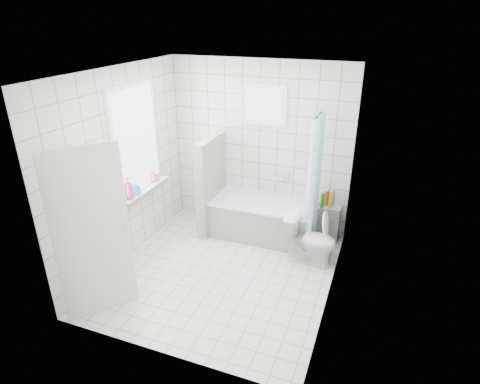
% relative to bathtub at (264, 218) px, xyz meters
% --- Properties ---
extents(ground, '(3.00, 3.00, 0.00)m').
position_rel_bathtub_xyz_m(ground, '(-0.22, -1.13, -0.29)').
color(ground, white).
rests_on(ground, ground).
extents(ceiling, '(3.00, 3.00, 0.00)m').
position_rel_bathtub_xyz_m(ceiling, '(-0.22, -1.13, 2.31)').
color(ceiling, white).
rests_on(ceiling, ground).
extents(wall_back, '(2.80, 0.02, 2.60)m').
position_rel_bathtub_xyz_m(wall_back, '(-0.22, 0.37, 1.01)').
color(wall_back, white).
rests_on(wall_back, ground).
extents(wall_front, '(2.80, 0.02, 2.60)m').
position_rel_bathtub_xyz_m(wall_front, '(-0.22, -2.62, 1.01)').
color(wall_front, white).
rests_on(wall_front, ground).
extents(wall_left, '(0.02, 3.00, 2.60)m').
position_rel_bathtub_xyz_m(wall_left, '(-1.62, -1.13, 1.01)').
color(wall_left, white).
rests_on(wall_left, ground).
extents(wall_right, '(0.02, 3.00, 2.60)m').
position_rel_bathtub_xyz_m(wall_right, '(1.18, -1.13, 1.01)').
color(wall_right, white).
rests_on(wall_right, ground).
extents(window_left, '(0.01, 0.90, 1.40)m').
position_rel_bathtub_xyz_m(window_left, '(-1.57, -0.83, 1.31)').
color(window_left, white).
rests_on(window_left, wall_left).
extents(window_back, '(0.50, 0.01, 0.50)m').
position_rel_bathtub_xyz_m(window_back, '(-0.12, 0.33, 1.66)').
color(window_back, white).
rests_on(window_back, wall_back).
extents(window_sill, '(0.18, 1.02, 0.08)m').
position_rel_bathtub_xyz_m(window_sill, '(-1.53, -0.83, 0.57)').
color(window_sill, white).
rests_on(window_sill, wall_left).
extents(door, '(0.52, 0.66, 2.00)m').
position_rel_bathtub_xyz_m(door, '(-1.22, -2.29, 0.71)').
color(door, silver).
rests_on(door, ground).
extents(bathtub, '(1.56, 0.77, 0.58)m').
position_rel_bathtub_xyz_m(bathtub, '(0.00, 0.00, 0.00)').
color(bathtub, white).
rests_on(bathtub, ground).
extents(partition_wall, '(0.15, 0.85, 1.50)m').
position_rel_bathtub_xyz_m(partition_wall, '(-0.84, -0.05, 0.46)').
color(partition_wall, white).
rests_on(partition_wall, ground).
extents(tiled_ledge, '(0.40, 0.24, 0.55)m').
position_rel_bathtub_xyz_m(tiled_ledge, '(0.91, 0.25, -0.02)').
color(tiled_ledge, white).
rests_on(tiled_ledge, ground).
extents(toilet, '(0.70, 0.41, 0.70)m').
position_rel_bathtub_xyz_m(toilet, '(0.81, -0.48, 0.06)').
color(toilet, white).
rests_on(toilet, ground).
extents(curtain_rod, '(0.02, 0.80, 0.02)m').
position_rel_bathtub_xyz_m(curtain_rod, '(0.72, -0.03, 1.71)').
color(curtain_rod, silver).
rests_on(curtain_rod, wall_back).
extents(shower_curtain, '(0.14, 0.48, 1.78)m').
position_rel_bathtub_xyz_m(shower_curtain, '(0.72, -0.16, 0.81)').
color(shower_curtain, '#4FE3E8').
rests_on(shower_curtain, curtain_rod).
extents(tub_faucet, '(0.18, 0.06, 0.06)m').
position_rel_bathtub_xyz_m(tub_faucet, '(0.10, 0.33, 0.56)').
color(tub_faucet, silver).
rests_on(tub_faucet, wall_back).
extents(sill_bottles, '(0.15, 0.77, 0.30)m').
position_rel_bathtub_xyz_m(sill_bottles, '(-1.52, -1.00, 0.74)').
color(sill_bottles, '#33B1E7').
rests_on(sill_bottles, window_sill).
extents(ledge_bottles, '(0.19, 0.18, 0.26)m').
position_rel_bathtub_xyz_m(ledge_bottles, '(0.91, 0.23, 0.38)').
color(ledge_bottles, blue).
rests_on(ledge_bottles, tiled_ledge).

